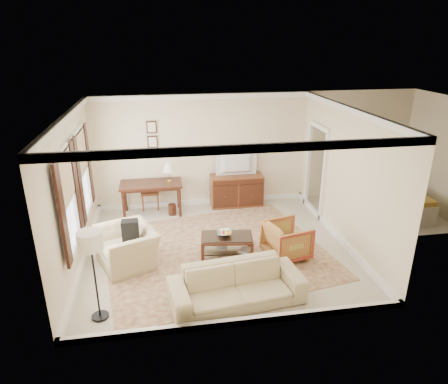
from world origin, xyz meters
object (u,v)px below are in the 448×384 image
object	(u,v)px
writing_desk	(151,187)
striped_armchair	(287,239)
tv	(237,157)
club_armchair	(127,241)
sofa	(237,280)
coffee_table	(227,240)
sideboard	(236,190)

from	to	relation	value
writing_desk	striped_armchair	size ratio (longest dim) A/B	1.85
tv	striped_armchair	distance (m)	2.97
club_armchair	sofa	size ratio (longest dim) A/B	0.52
writing_desk	club_armchair	size ratio (longest dim) A/B	1.31
tv	coffee_table	bearing A→B (deg)	74.40
tv	sofa	xyz separation A→B (m)	(-0.80, -4.06, -0.91)
sideboard	coffee_table	world-z (taller)	sideboard
sofa	striped_armchair	bearing A→B (deg)	37.91
writing_desk	club_armchair	xyz separation A→B (m)	(-0.47, -2.36, -0.21)
sideboard	club_armchair	world-z (taller)	club_armchair
sideboard	tv	size ratio (longest dim) A/B	1.34
tv	striped_armchair	size ratio (longest dim) A/B	1.24
tv	club_armchair	xyz separation A→B (m)	(-2.67, -2.52, -0.84)
writing_desk	striped_armchair	xyz separation A→B (m)	(2.68, -2.61, -0.31)
coffee_table	sofa	world-z (taller)	sofa
coffee_table	striped_armchair	bearing A→B (deg)	-12.67
tv	coffee_table	xyz separation A→B (m)	(-0.70, -2.51, -1.01)
coffee_table	striped_armchair	xyz separation A→B (m)	(1.18, -0.27, 0.08)
striped_armchair	club_armchair	world-z (taller)	club_armchair
writing_desk	coffee_table	xyz separation A→B (m)	(1.49, -2.34, -0.38)
sofa	writing_desk	bearing A→B (deg)	102.41
coffee_table	striped_armchair	distance (m)	1.21
tv	sofa	world-z (taller)	tv
sideboard	tv	bearing A→B (deg)	-90.00
writing_desk	sideboard	size ratio (longest dim) A/B	1.11
coffee_table	striped_armchair	size ratio (longest dim) A/B	1.35
writing_desk	club_armchair	distance (m)	2.41
sideboard	sofa	size ratio (longest dim) A/B	0.61
tv	sofa	bearing A→B (deg)	78.81
writing_desk	coffee_table	world-z (taller)	writing_desk
striped_armchair	club_armchair	bearing A→B (deg)	72.25
coffee_table	tv	bearing A→B (deg)	74.40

